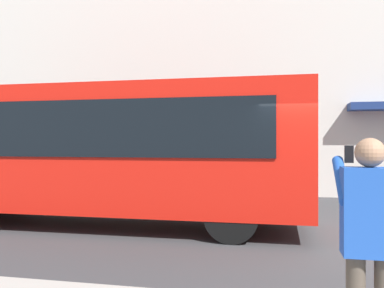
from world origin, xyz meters
TOP-DOWN VIEW (x-y plane):
  - ground_plane at (0.00, 0.00)m, footprint 60.00×60.00m
  - building_facade_far at (-0.02, -6.80)m, footprint 28.00×1.55m
  - red_bus at (4.77, -0.50)m, footprint 9.05×2.54m
  - pedestrian_photographer at (0.23, 4.72)m, footprint 0.53×0.52m

SIDE VIEW (x-z plane):
  - ground_plane at x=0.00m, z-range 0.00..0.00m
  - pedestrian_photographer at x=0.23m, z-range 0.29..1.99m
  - red_bus at x=4.77m, z-range 0.14..3.22m
  - building_facade_far at x=-0.02m, z-range -0.01..11.99m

